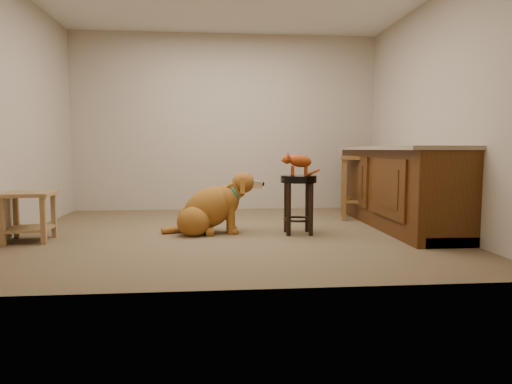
{
  "coord_description": "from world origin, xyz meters",
  "views": [
    {
      "loc": [
        -0.18,
        -4.87,
        0.91
      ],
      "look_at": [
        0.26,
        -0.03,
        0.45
      ],
      "focal_mm": 32.0,
      "sensor_mm": 36.0,
      "label": 1
    }
  ],
  "objects": [
    {
      "name": "room_shell",
      "position": [
        0.0,
        0.0,
        1.68
      ],
      "size": [
        4.54,
        4.04,
        2.62
      ],
      "color": "#B4A691",
      "rests_on": "ground"
    },
    {
      "name": "padded_stool",
      "position": [
        0.71,
        -0.09,
        0.45
      ],
      "size": [
        0.38,
        0.38,
        0.63
      ],
      "rotation": [
        0.0,
        0.0,
        -0.04
      ],
      "color": "black",
      "rests_on": "ground"
    },
    {
      "name": "wood_stool",
      "position": [
        1.67,
        0.86,
        0.43
      ],
      "size": [
        0.54,
        0.54,
        0.82
      ],
      "rotation": [
        0.0,
        0.0,
        -0.26
      ],
      "color": "brown",
      "rests_on": "ground"
    },
    {
      "name": "tabby_kitten",
      "position": [
        0.7,
        -0.09,
        0.78
      ],
      "size": [
        0.43,
        0.15,
        0.27
      ],
      "rotation": [
        0.0,
        0.0,
        -0.04
      ],
      "color": "#95350E",
      "rests_on": "padded_stool"
    },
    {
      "name": "cabinet_run",
      "position": [
        1.94,
        0.3,
        0.44
      ],
      "size": [
        0.7,
        2.56,
        0.94
      ],
      "color": "#4A280D",
      "rests_on": "ground"
    },
    {
      "name": "golden_retriever",
      "position": [
        -0.23,
        0.02,
        0.26
      ],
      "size": [
        1.12,
        0.56,
        0.71
      ],
      "rotation": [
        0.0,
        0.0,
        0.03
      ],
      "color": "brown",
      "rests_on": "ground"
    },
    {
      "name": "side_table",
      "position": [
        -2.0,
        -0.25,
        0.32
      ],
      "size": [
        0.5,
        0.5,
        0.49
      ],
      "rotation": [
        0.0,
        0.0,
        0.07
      ],
      "color": "olive",
      "rests_on": "ground"
    },
    {
      "name": "floor",
      "position": [
        0.0,
        0.0,
        0.0
      ],
      "size": [
        4.5,
        4.0,
        0.01
      ],
      "primitive_type": "cube",
      "color": "brown",
      "rests_on": "ground"
    }
  ]
}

